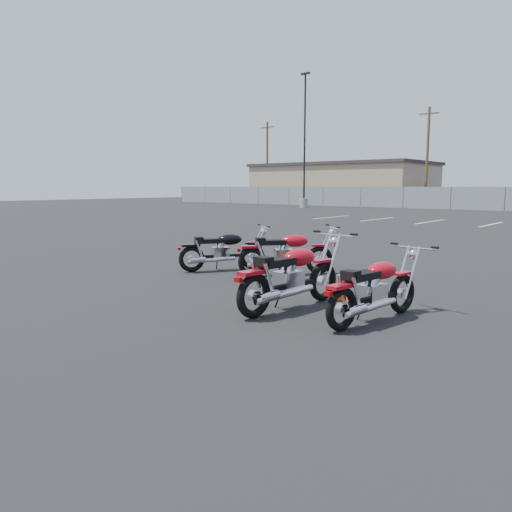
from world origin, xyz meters
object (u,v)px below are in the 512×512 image
Objects in this scene: motorcycle_third_red at (291,276)px; motorcycle_rear_red at (374,289)px; motorcycle_front_red at (286,253)px; motorcycle_second_black at (222,250)px.

motorcycle_third_red is 1.12× the size of motorcycle_rear_red.
motorcycle_front_red is 2.91m from motorcycle_third_red.
motorcycle_rear_red reaches higher than motorcycle_second_black.
motorcycle_third_red reaches higher than motorcycle_second_black.
motorcycle_second_black is 4.81m from motorcycle_rear_red.
motorcycle_second_black is 3.71m from motorcycle_third_red.
motorcycle_third_red is at bearing -30.31° from motorcycle_second_black.
motorcycle_second_black is (-1.42, -0.43, -0.02)m from motorcycle_front_red.
motorcycle_third_red reaches higher than motorcycle_front_red.
motorcycle_rear_red is at bearing 6.57° from motorcycle_third_red.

